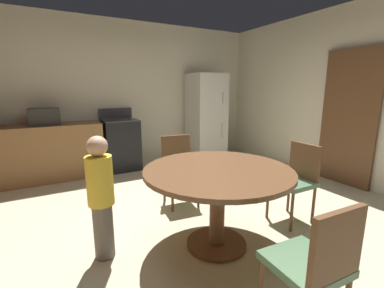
# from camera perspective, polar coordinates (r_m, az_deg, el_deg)

# --- Properties ---
(ground_plane) EXTENTS (14.00, 14.00, 0.00)m
(ground_plane) POSITION_cam_1_polar(r_m,az_deg,el_deg) (2.93, 2.64, -17.99)
(ground_plane) COLOR beige
(wall_back) EXTENTS (5.66, 0.12, 2.70)m
(wall_back) POSITION_cam_1_polar(r_m,az_deg,el_deg) (5.30, -14.39, 10.44)
(wall_back) COLOR beige
(wall_back) RESTS_ON ground
(wall_right) EXTENTS (0.12, 5.47, 2.70)m
(wall_right) POSITION_cam_1_polar(r_m,az_deg,el_deg) (4.71, 31.22, 8.93)
(wall_right) COLOR beige
(wall_right) RESTS_ON ground
(kitchen_counter) EXTENTS (1.95, 0.60, 0.90)m
(kitchen_counter) POSITION_cam_1_polar(r_m,az_deg,el_deg) (4.84, -30.65, -1.77)
(kitchen_counter) COLOR olive
(kitchen_counter) RESTS_ON ground
(oven_range) EXTENTS (0.60, 0.60, 1.10)m
(oven_range) POSITION_cam_1_polar(r_m,az_deg,el_deg) (4.96, -15.25, 0.01)
(oven_range) COLOR black
(oven_range) RESTS_ON ground
(refrigerator) EXTENTS (0.68, 0.68, 1.76)m
(refrigerator) POSITION_cam_1_polar(r_m,az_deg,el_deg) (5.53, 3.07, 5.96)
(refrigerator) COLOR silver
(refrigerator) RESTS_ON ground
(microwave) EXTENTS (0.44, 0.32, 0.26)m
(microwave) POSITION_cam_1_polar(r_m,az_deg,el_deg) (4.75, -29.46, 5.24)
(microwave) COLOR #2D2B28
(microwave) RESTS_ON kitchen_counter
(door_panelled) EXTENTS (0.05, 0.84, 2.04)m
(door_panelled) POSITION_cam_1_polar(r_m,az_deg,el_deg) (4.61, 30.94, 4.80)
(door_panelled) COLOR brown
(door_panelled) RESTS_ON ground
(dining_table) EXTENTS (1.34, 1.34, 0.76)m
(dining_table) POSITION_cam_1_polar(r_m,az_deg,el_deg) (2.42, 5.62, -8.70)
(dining_table) COLOR brown
(dining_table) RESTS_ON ground
(chair_east) EXTENTS (0.40, 0.40, 0.87)m
(chair_east) POSITION_cam_1_polar(r_m,az_deg,el_deg) (3.14, 21.79, -6.74)
(chair_east) COLOR brown
(chair_east) RESTS_ON ground
(chair_north) EXTENTS (0.44, 0.44, 0.87)m
(chair_north) POSITION_cam_1_polar(r_m,az_deg,el_deg) (3.37, -2.88, -4.62)
(chair_north) COLOR brown
(chair_north) RESTS_ON ground
(chair_south) EXTENTS (0.42, 0.42, 0.87)m
(chair_south) POSITION_cam_1_polar(r_m,az_deg,el_deg) (1.77, 25.26, -22.33)
(chair_south) COLOR brown
(chair_south) RESTS_ON ground
(person_child) EXTENTS (0.28, 0.28, 1.09)m
(person_child) POSITION_cam_1_polar(r_m,az_deg,el_deg) (2.39, -19.24, -10.48)
(person_child) COLOR #665B51
(person_child) RESTS_ON ground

